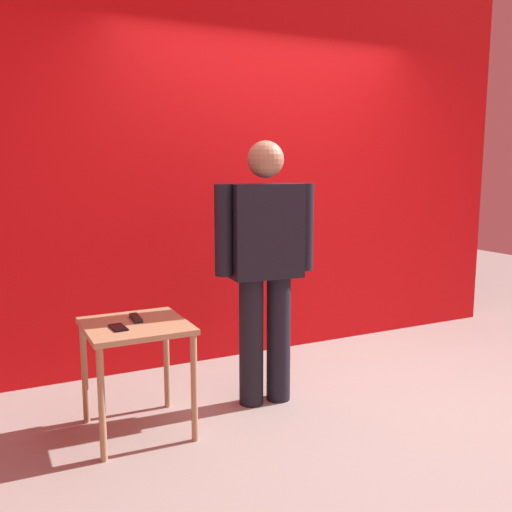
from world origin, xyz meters
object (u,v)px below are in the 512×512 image
object	(u,v)px
standing_person	(265,260)
cell_phone	(118,328)
side_table	(136,340)
tv_remote	(136,318)

from	to	relation	value
standing_person	cell_phone	distance (m)	0.99
side_table	tv_remote	world-z (taller)	tv_remote
side_table	tv_remote	bearing A→B (deg)	73.69
standing_person	side_table	size ratio (longest dim) A/B	2.59
side_table	cell_phone	bearing A→B (deg)	-151.23
cell_phone	side_table	bearing A→B (deg)	24.69
standing_person	side_table	distance (m)	0.92
cell_phone	tv_remote	world-z (taller)	tv_remote
standing_person	side_table	xyz separation A→B (m)	(-0.83, -0.05, -0.38)
standing_person	cell_phone	xyz separation A→B (m)	(-0.94, -0.11, -0.28)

